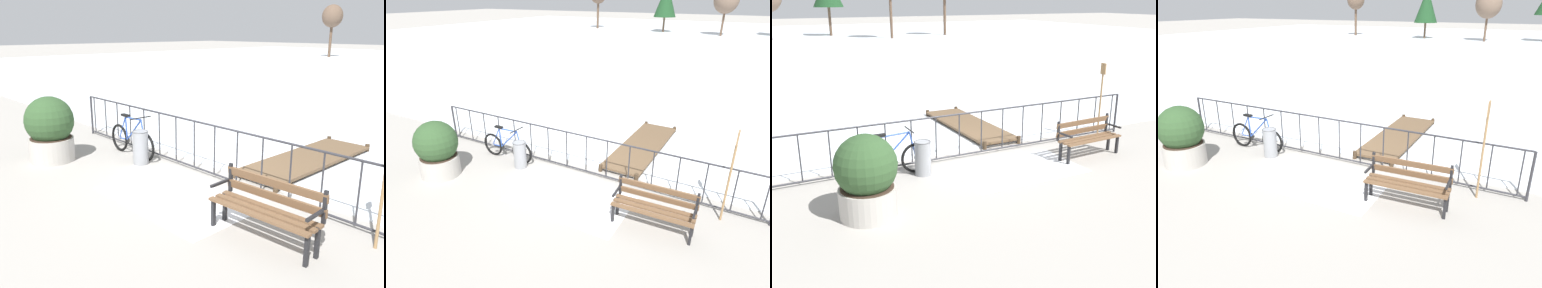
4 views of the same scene
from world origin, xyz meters
The scene contains 13 objects.
ground_plane centered at (0.00, 0.00, 0.00)m, with size 160.00×160.00×0.00m, color #9E9991.
frozen_pond centered at (0.00, 28.40, 0.01)m, with size 80.00×56.00×0.03m, color silver.
snow_patch centered at (0.52, -1.20, 0.00)m, with size 2.70×1.65×0.01m, color white.
railing_fence centered at (0.00, 0.00, 0.56)m, with size 9.06×0.06×1.07m.
bicycle_near_railing centered at (-2.02, -0.36, 0.37)m, with size 1.71×0.52×0.97m.
park_bench centered at (2.44, -1.18, 0.51)m, with size 1.62×0.56×0.89m.
planter_with_shrub centered at (-2.94, -1.87, 0.72)m, with size 1.06×1.06×1.44m.
trash_bin centered at (-1.41, -0.55, 0.37)m, with size 0.35×0.35×0.73m.
oar_upright centered at (3.60, -0.31, 1.14)m, with size 0.04×0.16×1.98m.
wooden_dock centered at (1.05, 2.11, 0.12)m, with size 1.10×3.72×0.20m.
tree_far_west centered at (-1.35, 34.52, 3.75)m, with size 2.62×2.62×5.21m.
tree_west_mid centered at (-8.18, 35.53, 3.66)m, with size 2.62×2.62×5.57m.
tree_extra centered at (-17.38, 35.87, 4.25)m, with size 2.16×2.16×5.50m.
Camera 4 is at (4.27, -7.05, 3.59)m, focal length 33.40 mm.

